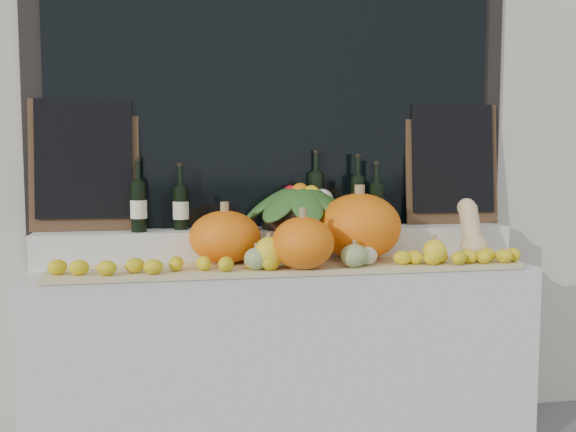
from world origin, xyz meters
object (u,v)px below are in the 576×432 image
Objects in this scene: pumpkin_right at (359,227)px; wine_bottle_tall at (316,199)px; pumpkin_left at (225,237)px; butternut_squash at (472,232)px; produce_bowl at (300,206)px.

wine_bottle_tall reaches higher than pumpkin_right.
pumpkin_left is 0.83× the size of pumpkin_right.
wine_bottle_tall is (0.48, 0.24, 0.15)m from pumpkin_left.
pumpkin_right is at bearing 172.28° from butternut_squash.
pumpkin_left is at bearing -156.48° from produce_bowl.
butternut_squash is (0.53, -0.07, -0.03)m from pumpkin_right.
butternut_squash is at bearing -17.49° from produce_bowl.
pumpkin_right is 0.54m from butternut_squash.
butternut_squash is 0.77m from wine_bottle_tall.
pumpkin_left is 1.16m from butternut_squash.
pumpkin_left is at bearing 179.29° from pumpkin_right.
pumpkin_right is at bearing -57.96° from wine_bottle_tall.
pumpkin_right is 0.31m from wine_bottle_tall.
pumpkin_right is at bearing -0.71° from pumpkin_left.
produce_bowl is (-0.25, 0.17, 0.09)m from pumpkin_right.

